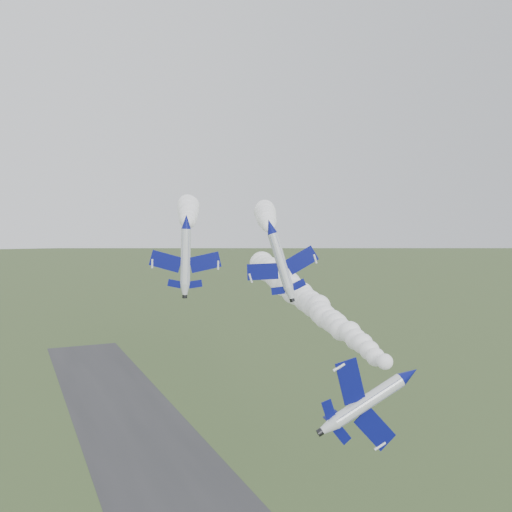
{
  "coord_description": "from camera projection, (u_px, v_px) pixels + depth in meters",
  "views": [
    {
      "loc": [
        -25.03,
        -54.1,
        45.05
      ],
      "look_at": [
        6.77,
        17.84,
        40.41
      ],
      "focal_mm": 40.0,
      "sensor_mm": 36.0,
      "label": 1
    }
  ],
  "objects": [
    {
      "name": "runway",
      "position": [
        185.0,
        509.0,
        89.55
      ],
      "size": [
        24.0,
        260.0,
        0.04
      ],
      "primitive_type": "cube",
      "color": "#303033",
      "rests_on": "ground"
    },
    {
      "name": "jet_lead",
      "position": [
        410.0,
        374.0,
        58.27
      ],
      "size": [
        5.42,
        12.29,
        8.97
      ],
      "rotation": [
        0.0,
        1.08,
        -0.17
      ],
      "color": "silver"
    },
    {
      "name": "smoke_trail_jet_lead",
      "position": [
        303.0,
        297.0,
        95.91
      ],
      "size": [
        17.99,
        71.83,
        5.56
      ],
      "primitive_type": null,
      "rotation": [
        0.0,
        0.0,
        -0.17
      ],
      "color": "white"
    },
    {
      "name": "jet_pair_left",
      "position": [
        186.0,
        221.0,
        76.94
      ],
      "size": [
        9.6,
        11.07,
        2.82
      ],
      "rotation": [
        0.0,
        0.03,
        -0.34
      ],
      "color": "silver"
    },
    {
      "name": "smoke_trail_jet_pair_left",
      "position": [
        188.0,
        211.0,
        112.26
      ],
      "size": [
        27.08,
        64.07,
        5.02
      ],
      "primitive_type": null,
      "rotation": [
        0.0,
        0.0,
        -0.34
      ],
      "color": "white"
    },
    {
      "name": "jet_pair_right",
      "position": [
        270.0,
        226.0,
        82.42
      ],
      "size": [
        10.12,
        12.08,
        3.96
      ],
      "rotation": [
        0.0,
        -0.29,
        -0.41
      ],
      "color": "silver"
    },
    {
      "name": "smoke_trail_jet_pair_right",
      "position": [
        266.0,
        216.0,
        113.59
      ],
      "size": [
        26.8,
        53.76,
        4.94
      ],
      "primitive_type": null,
      "rotation": [
        0.0,
        0.0,
        -0.41
      ],
      "color": "white"
    }
  ]
}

